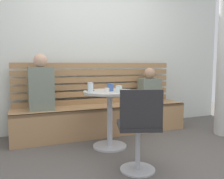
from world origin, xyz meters
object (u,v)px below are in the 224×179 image
white_chair (139,128)px  cup_mug_blue (110,87)px  person_child_left (150,87)px  cup_glass_short (119,89)px  phone_on_table (89,90)px  person_adult (41,85)px  cup_glass_tall (90,87)px  cafe_table (110,108)px  plate_small (124,90)px  cup_espresso_small (107,90)px  booth_bench (103,120)px

white_chair → cup_mug_blue: size_ratio=8.95×
person_child_left → cup_mug_blue: person_child_left is taller
cup_glass_short → phone_on_table: size_ratio=0.57×
person_adult → cup_glass_tall: 0.81m
cup_mug_blue → cup_glass_tall: 0.27m
person_child_left → cup_mug_blue: bearing=-147.0°
cafe_table → plate_small: (0.20, -0.01, 0.23)m
cafe_table → cup_espresso_small: (-0.08, -0.12, 0.25)m
cup_mug_blue → cup_espresso_small: bearing=-126.1°
phone_on_table → cafe_table: bearing=-47.0°
person_child_left → cup_espresso_small: bearing=-144.6°
person_child_left → plate_small: size_ratio=3.45×
cafe_table → person_child_left: size_ratio=1.26×
person_child_left → cup_espresso_small: (-1.05, -0.75, 0.07)m
cafe_table → phone_on_table: size_ratio=5.29×
cup_espresso_small → cup_mug_blue: bearing=53.9°
cafe_table → cup_glass_tall: bearing=-177.0°
cup_glass_short → phone_on_table: cup_glass_short is taller
cafe_table → cup_mug_blue: (0.01, 0.00, 0.27)m
cup_mug_blue → phone_on_table: (-0.23, 0.16, -0.04)m
cup_mug_blue → cup_glass_short: cup_mug_blue is taller
cup_glass_short → cup_mug_blue: bearing=108.6°
cup_espresso_small → phone_on_table: 0.32m
white_chair → cup_glass_short: bearing=83.9°
person_child_left → phone_on_table: 1.28m
cafe_table → person_adult: (-0.79, 0.61, 0.28)m
cafe_table → cup_glass_short: cup_glass_short is taller
cafe_table → cup_espresso_small: cup_espresso_small is taller
plate_small → person_adult: bearing=148.3°
phone_on_table → booth_bench: bearing=42.0°
cup_espresso_small → phone_on_table: cup_espresso_small is taller
cup_espresso_small → cup_glass_tall: bearing=148.9°
person_adult → person_child_left: (1.75, 0.02, -0.10)m
person_adult → person_child_left: bearing=0.6°
booth_bench → phone_on_table: (-0.35, -0.45, 0.52)m
cup_mug_blue → cup_glass_tall: (-0.27, -0.02, 0.01)m
plate_small → cup_espresso_small: bearing=-158.1°
person_child_left → plate_small: person_child_left is taller
booth_bench → person_child_left: 0.97m
booth_bench → cup_espresso_small: (-0.21, -0.74, 0.55)m
cup_glass_short → plate_small: bearing=45.9°
cup_glass_tall → plate_small: (0.47, 0.01, -0.05)m
white_chair → cup_glass_short: (0.07, 0.65, 0.32)m
cafe_table → white_chair: 0.81m
cup_espresso_small → plate_small: size_ratio=0.33×
white_chair → person_child_left: bearing=55.7°
booth_bench → plate_small: size_ratio=15.88×
person_adult → cup_glass_short: size_ratio=9.83×
cup_espresso_small → cup_glass_short: cup_glass_short is taller
person_adult → plate_small: bearing=-31.7°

